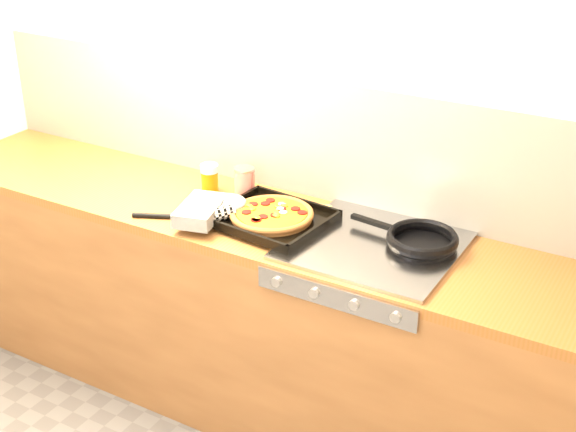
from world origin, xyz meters
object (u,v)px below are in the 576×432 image
Objects in this scene: pizza_on_tray at (253,214)px; frying_pan at (421,240)px; juice_glass at (210,178)px; tomato_can at (245,182)px.

frying_pan is at bearing 11.53° from pizza_on_tray.
juice_glass is at bearing 152.69° from pizza_on_tray.
juice_glass is (-0.14, -0.04, 0.00)m from tomato_can.
frying_pan is at bearing -2.06° from juice_glass.
frying_pan is 0.95m from juice_glass.
pizza_on_tray is 1.27× the size of frying_pan.
tomato_can is (-0.81, 0.08, 0.02)m from frying_pan.
pizza_on_tray is 0.36m from juice_glass.
tomato_can reaches higher than pizza_on_tray.
pizza_on_tray is 4.63× the size of tomato_can.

